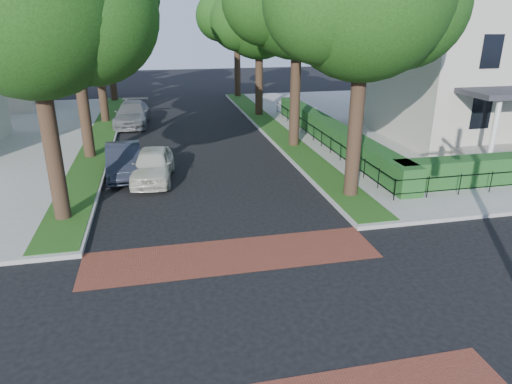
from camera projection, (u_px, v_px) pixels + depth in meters
ground at (254, 318)px, 11.11m from camera, size 120.00×120.00×0.00m
sidewalk_ne at (467, 121)px, 32.31m from camera, size 30.00×30.00×0.15m
crosswalk_far at (232, 255)px, 14.03m from camera, size 9.00×2.20×0.01m
grass_strip_ne at (274, 129)px, 29.57m from camera, size 1.60×29.80×0.02m
grass_strip_nw at (100, 137)px, 27.43m from camera, size 1.60×29.80×0.02m
tree_right_far at (260, 18)px, 31.90m from camera, size 7.25×6.23×9.74m
tree_right_back at (237, 14)px, 40.00m from camera, size 7.50×6.45×10.20m
tree_left_near at (34, 4)px, 14.06m from camera, size 7.50×6.45×10.20m
tree_left_far at (95, 14)px, 29.63m from camera, size 7.00×6.02×9.86m
tree_left_back at (107, 11)px, 37.77m from camera, size 7.75×6.66×10.44m
hedge_main_road at (331, 132)px, 26.08m from camera, size 1.00×18.00×1.20m
fence_main_road at (317, 136)px, 25.97m from camera, size 0.06×18.00×0.90m
house_victorian at (487, 34)px, 26.99m from camera, size 13.00×13.05×12.48m
parked_car_front at (153, 165)px, 20.36m from camera, size 2.16×4.40×1.45m
parked_car_middle at (124, 160)px, 20.99m from camera, size 1.84×4.51×1.45m
parked_car_rear at (132, 114)px, 31.07m from camera, size 2.50×5.42×1.53m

